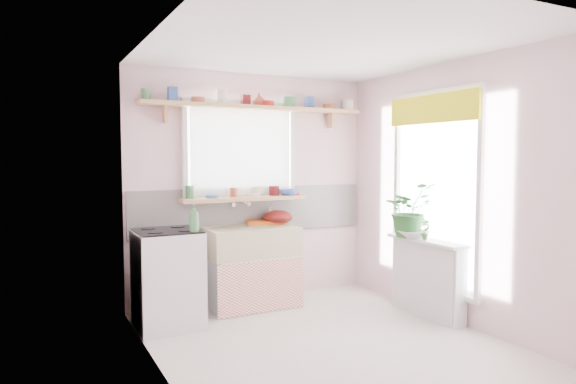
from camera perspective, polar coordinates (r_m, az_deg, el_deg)
room at (r=5.38m, az=5.65°, el=1.57°), size 3.20×3.20×3.20m
sink_unit at (r=5.50m, az=-4.11°, el=-8.24°), size 0.95×0.65×1.11m
cooker at (r=4.97m, az=-13.22°, el=-9.32°), size 0.58×0.58×0.93m
radiator_ledge at (r=5.38m, az=15.26°, el=-9.03°), size 0.22×0.95×0.78m
windowsill at (r=5.57m, az=-4.90°, el=-0.72°), size 1.40×0.22×0.04m
pine_shelf at (r=5.62m, az=-3.49°, el=9.33°), size 2.52×0.24×0.04m
shelf_crockery at (r=5.62m, az=-3.71°, el=10.09°), size 2.47×0.11×0.12m
sill_crockery at (r=5.54m, az=-5.38°, el=0.02°), size 1.35×0.11×0.12m
dish_tray at (r=5.71m, az=-2.73°, el=-3.33°), size 0.45×0.38×0.04m
colander at (r=5.69m, az=-1.15°, el=-2.79°), size 0.41×0.41×0.15m
jade_plant at (r=5.36m, az=13.25°, el=-1.94°), size 0.53×0.47×0.55m
fruit_bowl at (r=5.35m, az=13.62°, el=-4.54°), size 0.38×0.38×0.08m
herb_pot at (r=5.20m, az=14.95°, el=-4.00°), size 0.12×0.09×0.22m
soap_bottle_sink at (r=5.73m, az=-2.00°, el=-2.57°), size 0.11×0.11×0.18m
sill_cup at (r=5.69m, az=-3.51°, el=0.11°), size 0.15×0.15×0.10m
sill_bowl at (r=5.73m, az=0.11°, el=-0.04°), size 0.25×0.25×0.07m
shelf_vase at (r=5.71m, az=-3.25°, el=10.20°), size 0.17×0.17×0.15m
cooker_bottle at (r=4.72m, az=-10.40°, el=-2.86°), size 0.13×0.13×0.25m
fruit at (r=5.35m, az=13.63°, el=-3.87°), size 0.20×0.14×0.10m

